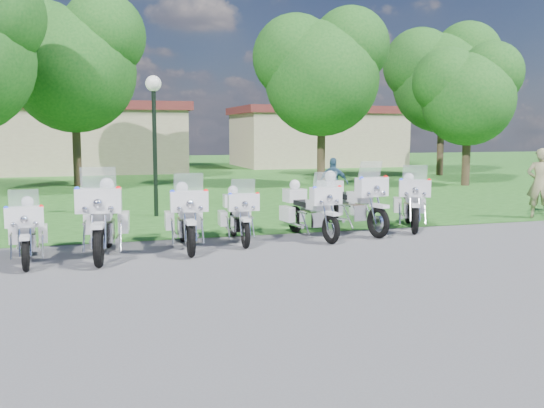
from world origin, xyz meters
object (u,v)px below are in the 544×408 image
object	(u,v)px
motorcycle_3	(238,214)
motorcycle_6	(411,201)
motorcycle_2	(186,216)
lamp_post	(154,110)
motorcycle_1	(104,218)
motorcycle_4	(309,209)
bystander_a	(540,183)
motorcycle_5	(349,202)
motorcycle_0	(27,230)
bystander_c	(333,183)

from	to	relation	value
motorcycle_3	motorcycle_6	world-z (taller)	motorcycle_6
motorcycle_3	motorcycle_6	size ratio (longest dim) A/B	0.95
motorcycle_2	lamp_post	bearing A→B (deg)	-85.53
motorcycle_1	motorcycle_2	world-z (taller)	motorcycle_1
motorcycle_2	motorcycle_6	distance (m)	5.90
motorcycle_4	lamp_post	bearing A→B (deg)	-64.81
motorcycle_3	bystander_a	bearing A→B (deg)	-169.56
motorcycle_2	motorcycle_5	xyz separation A→B (m)	(4.09, 0.93, 0.05)
bystander_a	lamp_post	bearing A→B (deg)	18.32
motorcycle_6	lamp_post	xyz separation A→B (m)	(-5.91, 3.90, 2.32)
motorcycle_5	motorcycle_6	distance (m)	1.72
motorcycle_3	bystander_a	world-z (taller)	bystander_a
motorcycle_3	bystander_a	size ratio (longest dim) A/B	1.09
motorcycle_0	motorcycle_4	size ratio (longest dim) A/B	0.92
motorcycle_3	motorcycle_6	xyz separation A→B (m)	(4.60, 0.58, 0.08)
motorcycle_1	motorcycle_3	size ratio (longest dim) A/B	1.24
motorcycle_6	motorcycle_3	bearing A→B (deg)	31.60
motorcycle_1	bystander_c	xyz separation A→B (m)	(7.06, 5.45, 0.05)
bystander_c	motorcycle_0	bearing A→B (deg)	63.65
motorcycle_3	lamp_post	distance (m)	5.25
motorcycle_5	lamp_post	world-z (taller)	lamp_post
motorcycle_0	motorcycle_1	distance (m)	1.40
bystander_a	motorcycle_0	bearing A→B (deg)	45.58
motorcycle_1	motorcycle_3	xyz separation A→B (m)	(2.85, 0.75, -0.15)
lamp_post	bystander_a	world-z (taller)	lamp_post
motorcycle_6	lamp_post	size ratio (longest dim) A/B	0.57
bystander_a	bystander_c	world-z (taller)	bystander_a
bystander_c	motorcycle_5	bearing A→B (deg)	102.33
motorcycle_4	motorcycle_1	bearing A→B (deg)	1.13
motorcycle_5	motorcycle_6	xyz separation A→B (m)	(1.72, 0.09, -0.05)
motorcycle_0	motorcycle_5	world-z (taller)	motorcycle_5
motorcycle_0	motorcycle_2	distance (m)	3.06
motorcycle_1	motorcycle_6	xyz separation A→B (m)	(7.45, 1.33, -0.07)
motorcycle_1	lamp_post	world-z (taller)	lamp_post
motorcycle_0	bystander_a	bearing A→B (deg)	-174.07
motorcycle_6	lamp_post	world-z (taller)	lamp_post
bystander_c	lamp_post	bearing A→B (deg)	32.21
motorcycle_4	motorcycle_6	xyz separation A→B (m)	(2.91, 0.53, 0.03)
motorcycle_1	lamp_post	xyz separation A→B (m)	(1.54, 5.23, 2.25)
motorcycle_2	motorcycle_6	world-z (taller)	motorcycle_6
motorcycle_3	motorcycle_5	distance (m)	2.92
motorcycle_1	bystander_a	distance (m)	11.86
motorcycle_4	motorcycle_5	distance (m)	1.28
lamp_post	motorcycle_3	bearing A→B (deg)	-73.70
lamp_post	bystander_a	bearing A→B (deg)	-18.61
motorcycle_0	motorcycle_2	xyz separation A→B (m)	(3.01, 0.50, 0.08)
motorcycle_2	bystander_a	size ratio (longest dim) A/B	1.23
motorcycle_2	motorcycle_4	distance (m)	2.94
motorcycle_1	motorcycle_3	bearing A→B (deg)	-158.61
motorcycle_4	bystander_a	bearing A→B (deg)	179.09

